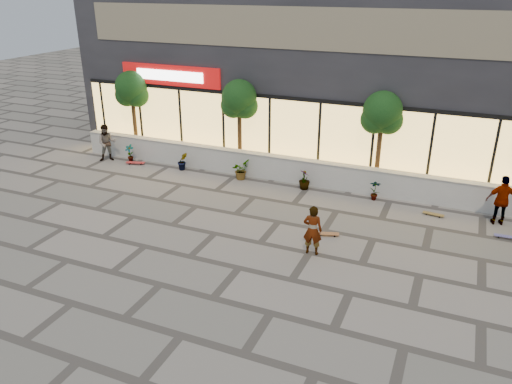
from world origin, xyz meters
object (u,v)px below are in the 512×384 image
at_px(skater_center, 313,230).
at_px(skateboard_center, 327,234).
at_px(tree_west, 132,91).
at_px(skater_right_near, 502,200).
at_px(skateboard_left, 135,163).
at_px(tree_midwest, 239,101).
at_px(tree_mideast, 382,115).
at_px(skater_left, 107,143).
at_px(skateboard_right_near, 433,214).
at_px(skateboard_right_far, 506,236).

bearing_deg(skater_center, skateboard_center, -102.42).
height_order(tree_west, skater_right_near, tree_west).
bearing_deg(skateboard_left, skater_center, -42.05).
bearing_deg(tree_midwest, skateboard_left, -161.74).
bearing_deg(tree_west, skater_right_near, -5.81).
relative_size(tree_west, skater_right_near, 2.23).
distance_m(tree_west, tree_mideast, 11.50).
height_order(skater_center, skater_left, skater_left).
relative_size(tree_mideast, skater_left, 2.29).
distance_m(tree_west, skater_center, 12.48).
bearing_deg(skateboard_left, tree_west, 105.47).
distance_m(skater_center, skateboard_left, 10.78).
height_order(skater_right_near, skateboard_left, skater_right_near).
relative_size(tree_west, skateboard_center, 4.95).
xyz_separation_m(tree_west, skateboard_center, (10.84, -4.77, -2.91)).
bearing_deg(skateboard_left, skateboard_right_near, -18.47).
height_order(skater_left, skateboard_right_far, skater_left).
height_order(skateboard_right_near, skateboard_right_far, skateboard_right_near).
height_order(skateboard_center, skateboard_right_far, skateboard_center).
xyz_separation_m(tree_mideast, skateboard_left, (-10.55, -1.50, -2.90)).
bearing_deg(skateboard_right_near, skater_center, -120.09).
bearing_deg(skater_center, tree_west, -35.59).
xyz_separation_m(skater_left, skater_right_near, (16.50, -0.09, 0.03)).
bearing_deg(skater_right_near, tree_midwest, -18.89).
distance_m(skateboard_left, skateboard_right_near, 12.96).
distance_m(tree_west, skateboard_right_far, 16.70).
distance_m(tree_west, skater_left, 2.67).
relative_size(tree_west, skateboard_left, 4.44).
height_order(tree_mideast, skater_right_near, tree_mideast).
bearing_deg(skater_center, skateboard_right_near, -133.37).
relative_size(skateboard_left, skateboard_right_near, 1.18).
relative_size(tree_midwest, skateboard_center, 4.95).
distance_m(skater_center, skateboard_right_far, 6.52).
relative_size(tree_midwest, skateboard_right_near, 5.23).
relative_size(tree_mideast, skateboard_right_near, 5.23).
bearing_deg(tree_mideast, skateboard_right_near, -37.27).
height_order(tree_west, skater_left, tree_west).
relative_size(tree_west, skateboard_right_far, 5.46).
bearing_deg(skateboard_center, skateboard_right_far, 4.21).
bearing_deg(skateboard_right_near, skater_left, -173.97).
relative_size(skater_center, skateboard_right_near, 2.12).
xyz_separation_m(skater_left, skateboard_center, (11.34, -3.23, -0.78)).
bearing_deg(tree_midwest, skateboard_right_near, -12.30).
distance_m(tree_mideast, skateboard_center, 5.63).
bearing_deg(tree_west, skater_center, -29.51).
bearing_deg(skater_center, tree_midwest, -55.44).
bearing_deg(skateboard_center, tree_midwest, 121.16).
distance_m(tree_midwest, skateboard_left, 5.60).
bearing_deg(skateboard_center, skateboard_right_near, 26.70).
relative_size(tree_mideast, skater_center, 2.46).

